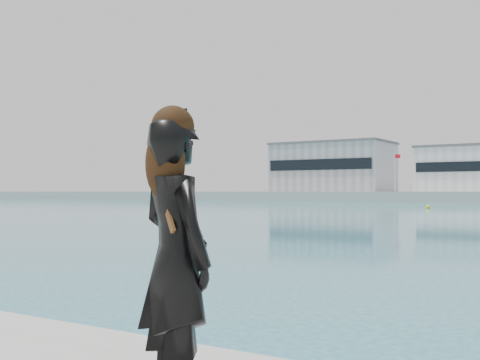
% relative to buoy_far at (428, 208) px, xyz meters
% --- Properties ---
extents(warehouse_grey_left, '(26.52, 16.36, 11.50)m').
position_rel_buoy_far_xyz_m(warehouse_grey_left, '(-37.39, 57.74, 7.76)').
color(warehouse_grey_left, gray).
rests_on(warehouse_grey_left, far_quay).
extents(flagpole_left, '(1.28, 0.16, 8.00)m').
position_rel_buoy_far_xyz_m(flagpole_left, '(-20.29, 50.76, 6.54)').
color(flagpole_left, silver).
rests_on(flagpole_left, far_quay).
extents(buoy_far, '(0.50, 0.50, 0.50)m').
position_rel_buoy_far_xyz_m(buoy_far, '(0.00, 0.00, 0.00)').
color(buoy_far, yellow).
rests_on(buoy_far, ground).
extents(woman, '(0.71, 0.60, 1.74)m').
position_rel_buoy_far_xyz_m(woman, '(17.35, -70.40, 1.68)').
color(woman, black).
rests_on(woman, near_quay).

